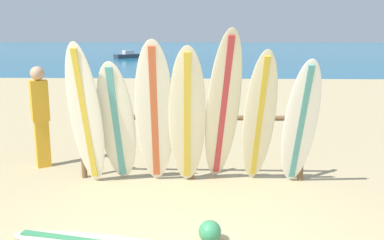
{
  "coord_description": "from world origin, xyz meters",
  "views": [
    {
      "loc": [
        0.26,
        -3.65,
        2.32
      ],
      "look_at": [
        0.01,
        3.16,
        0.91
      ],
      "focal_mm": 39.57,
      "sensor_mm": 36.0,
      "label": 1
    }
  ],
  "objects_px": {
    "surfboard_leaning_far_right": "(300,125)",
    "beachgoer_standing": "(40,112)",
    "surfboard_leaning_center_left": "(154,115)",
    "surfboard_leaning_far_left": "(86,116)",
    "surfboard_rack": "(191,132)",
    "beach_ball": "(210,232)",
    "surfboard_leaning_center_right": "(223,110)",
    "small_boat_offshore": "(128,55)",
    "surfboard_leaning_right": "(259,119)",
    "surfboard_leaning_left": "(117,123)",
    "surfboard_leaning_center": "(187,118)"
  },
  "relations": [
    {
      "from": "surfboard_leaning_far_right",
      "to": "beachgoer_standing",
      "type": "relative_size",
      "value": 1.13
    },
    {
      "from": "surfboard_leaning_center_left",
      "to": "surfboard_leaning_far_left",
      "type": "bearing_deg",
      "value": -177.84
    },
    {
      "from": "surfboard_rack",
      "to": "surfboard_leaning_far_right",
      "type": "bearing_deg",
      "value": -13.95
    },
    {
      "from": "surfboard_leaning_far_left",
      "to": "beach_ball",
      "type": "distance_m",
      "value": 2.67
    },
    {
      "from": "surfboard_leaning_center_right",
      "to": "surfboard_leaning_far_right",
      "type": "xyz_separation_m",
      "value": [
        1.14,
        -0.06,
        -0.2
      ]
    },
    {
      "from": "surfboard_leaning_center_left",
      "to": "surfboard_leaning_center_right",
      "type": "bearing_deg",
      "value": 3.13
    },
    {
      "from": "surfboard_leaning_center_right",
      "to": "small_boat_offshore",
      "type": "height_order",
      "value": "surfboard_leaning_center_right"
    },
    {
      "from": "surfboard_leaning_far_right",
      "to": "beach_ball",
      "type": "bearing_deg",
      "value": -127.91
    },
    {
      "from": "surfboard_rack",
      "to": "small_boat_offshore",
      "type": "relative_size",
      "value": 1.4
    },
    {
      "from": "surfboard_leaning_right",
      "to": "small_boat_offshore",
      "type": "bearing_deg",
      "value": 103.8
    },
    {
      "from": "surfboard_leaning_left",
      "to": "beachgoer_standing",
      "type": "bearing_deg",
      "value": 151.45
    },
    {
      "from": "beach_ball",
      "to": "surfboard_leaning_far_right",
      "type": "bearing_deg",
      "value": 52.09
    },
    {
      "from": "surfboard_leaning_right",
      "to": "surfboard_leaning_center",
      "type": "bearing_deg",
      "value": -178.3
    },
    {
      "from": "surfboard_rack",
      "to": "surfboard_leaning_far_left",
      "type": "bearing_deg",
      "value": -164.26
    },
    {
      "from": "surfboard_leaning_center",
      "to": "small_boat_offshore",
      "type": "relative_size",
      "value": 0.84
    },
    {
      "from": "surfboard_leaning_center_right",
      "to": "small_boat_offshore",
      "type": "relative_size",
      "value": 0.94
    },
    {
      "from": "surfboard_leaning_center_right",
      "to": "surfboard_leaning_center",
      "type": "bearing_deg",
      "value": -175.86
    },
    {
      "from": "surfboard_leaning_center_left",
      "to": "beachgoer_standing",
      "type": "height_order",
      "value": "surfboard_leaning_center_left"
    },
    {
      "from": "small_boat_offshore",
      "to": "beach_ball",
      "type": "height_order",
      "value": "small_boat_offshore"
    },
    {
      "from": "beach_ball",
      "to": "surfboard_leaning_left",
      "type": "bearing_deg",
      "value": 127.73
    },
    {
      "from": "surfboard_leaning_center_right",
      "to": "surfboard_leaning_right",
      "type": "distance_m",
      "value": 0.56
    },
    {
      "from": "surfboard_leaning_center_right",
      "to": "beach_ball",
      "type": "bearing_deg",
      "value": -96.15
    },
    {
      "from": "surfboard_leaning_far_left",
      "to": "surfboard_leaning_center_right",
      "type": "xyz_separation_m",
      "value": [
        2.03,
        0.09,
        0.09
      ]
    },
    {
      "from": "surfboard_rack",
      "to": "surfboard_leaning_far_right",
      "type": "height_order",
      "value": "surfboard_leaning_far_right"
    },
    {
      "from": "surfboard_leaning_far_left",
      "to": "surfboard_leaning_far_right",
      "type": "bearing_deg",
      "value": 0.64
    },
    {
      "from": "surfboard_leaning_far_left",
      "to": "surfboard_leaning_center_right",
      "type": "height_order",
      "value": "surfboard_leaning_center_right"
    },
    {
      "from": "surfboard_rack",
      "to": "surfboard_leaning_center",
      "type": "distance_m",
      "value": 0.49
    },
    {
      "from": "surfboard_leaning_far_left",
      "to": "surfboard_leaning_center_right",
      "type": "bearing_deg",
      "value": 2.65
    },
    {
      "from": "surfboard_leaning_far_left",
      "to": "surfboard_leaning_center",
      "type": "height_order",
      "value": "surfboard_leaning_far_left"
    },
    {
      "from": "surfboard_leaning_left",
      "to": "surfboard_leaning_right",
      "type": "bearing_deg",
      "value": -1.88
    },
    {
      "from": "surfboard_rack",
      "to": "beachgoer_standing",
      "type": "bearing_deg",
      "value": 168.43
    },
    {
      "from": "surfboard_leaning_center_left",
      "to": "beach_ball",
      "type": "xyz_separation_m",
      "value": [
        0.82,
        -1.71,
        -1.0
      ]
    },
    {
      "from": "surfboard_leaning_center_right",
      "to": "surfboard_leaning_right",
      "type": "xyz_separation_m",
      "value": [
        0.54,
        -0.01,
        -0.14
      ]
    },
    {
      "from": "surfboard_leaning_right",
      "to": "small_boat_offshore",
      "type": "height_order",
      "value": "surfboard_leaning_right"
    },
    {
      "from": "surfboard_leaning_right",
      "to": "surfboard_rack",
      "type": "bearing_deg",
      "value": 161.07
    },
    {
      "from": "surfboard_rack",
      "to": "small_boat_offshore",
      "type": "distance_m",
      "value": 33.33
    },
    {
      "from": "surfboard_leaning_left",
      "to": "surfboard_leaning_center_left",
      "type": "relative_size",
      "value": 0.86
    },
    {
      "from": "surfboard_leaning_center_left",
      "to": "surfboard_leaning_right",
      "type": "relative_size",
      "value": 1.06
    },
    {
      "from": "surfboard_leaning_left",
      "to": "small_boat_offshore",
      "type": "bearing_deg",
      "value": 100.25
    },
    {
      "from": "surfboard_leaning_far_left",
      "to": "small_boat_offshore",
      "type": "height_order",
      "value": "surfboard_leaning_far_left"
    },
    {
      "from": "surfboard_leaning_far_left",
      "to": "surfboard_leaning_right",
      "type": "distance_m",
      "value": 2.57
    },
    {
      "from": "beachgoer_standing",
      "to": "surfboard_leaning_far_right",
      "type": "bearing_deg",
      "value": -12.48
    },
    {
      "from": "surfboard_leaning_left",
      "to": "beachgoer_standing",
      "type": "relative_size",
      "value": 1.1
    },
    {
      "from": "surfboard_leaning_left",
      "to": "surfboard_leaning_far_left",
      "type": "bearing_deg",
      "value": -159.67
    },
    {
      "from": "surfboard_leaning_far_left",
      "to": "surfboard_leaning_far_right",
      "type": "height_order",
      "value": "surfboard_leaning_far_left"
    },
    {
      "from": "surfboard_rack",
      "to": "surfboard_leaning_center",
      "type": "xyz_separation_m",
      "value": [
        -0.05,
        -0.38,
        0.31
      ]
    },
    {
      "from": "surfboard_leaning_center_left",
      "to": "beachgoer_standing",
      "type": "bearing_deg",
      "value": 155.92
    },
    {
      "from": "surfboard_leaning_center_left",
      "to": "beach_ball",
      "type": "distance_m",
      "value": 2.14
    },
    {
      "from": "surfboard_leaning_center",
      "to": "surfboard_leaning_center_right",
      "type": "xyz_separation_m",
      "value": [
        0.53,
        0.04,
        0.12
      ]
    },
    {
      "from": "surfboard_leaning_far_left",
      "to": "surfboard_leaning_center_right",
      "type": "relative_size",
      "value": 0.92
    }
  ]
}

